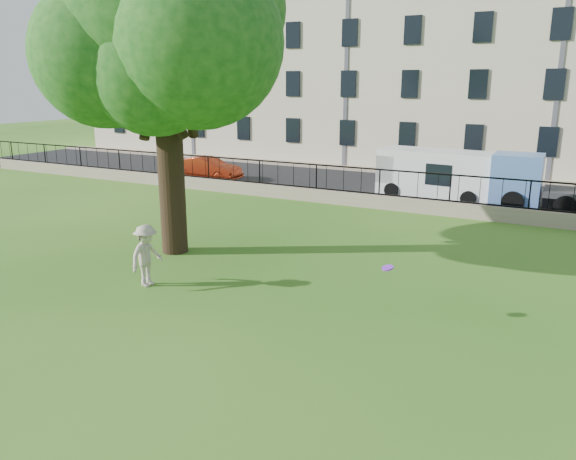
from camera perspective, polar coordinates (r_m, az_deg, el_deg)
The scene contains 12 objects.
ground at distance 14.38m, azimuth -6.77°, elevation -7.09°, with size 120.00×120.00×0.00m, color #2B6317.
retaining_wall at distance 24.69m, azimuth 9.19°, elevation 2.87°, with size 50.00×0.40×0.60m, color gray.
iron_railing at distance 24.53m, azimuth 9.28°, elevation 4.82°, with size 50.00×0.05×1.13m.
street at distance 29.16m, azimuth 12.19°, elevation 3.97°, with size 60.00×9.00×0.01m, color black.
sidewalk at distance 34.11m, azimuth 14.64°, elevation 5.47°, with size 60.00×1.40×0.12m, color gray.
building_row at distance 39.27m, azimuth 17.36°, elevation 16.52°, with size 56.40×10.40×13.80m.
tree at distance 18.03m, azimuth -12.76°, elevation 19.70°, with size 8.31×6.51×10.44m.
man at distance 15.47m, azimuth -14.17°, elevation -2.53°, with size 1.09×0.63×1.69m, color #BCAD99.
frisbee at distance 13.06m, azimuth 10.08°, elevation -3.80°, with size 0.27×0.27×0.03m, color #8327DF.
red_sedan at distance 31.71m, azimuth -8.19°, elevation 6.18°, with size 1.36×3.89×1.28m, color #A72E14.
white_van at distance 27.32m, azimuth 14.92°, elevation 5.47°, with size 5.34×2.08×2.24m, color silver.
blue_truck at distance 26.16m, azimuth 26.12°, elevation 4.16°, with size 5.60×1.99×2.35m, color #5781CC.
Camera 1 is at (7.69, -10.91, 5.35)m, focal length 35.00 mm.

